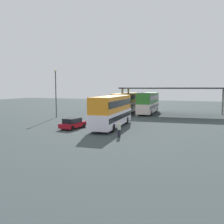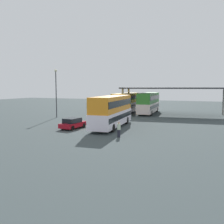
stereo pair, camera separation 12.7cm
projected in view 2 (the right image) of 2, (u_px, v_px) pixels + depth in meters
name	position (u px, v px, depth m)	size (l,w,h in m)	color
ground_plane	(92.00, 130.00, 30.09)	(140.00, 140.00, 0.00)	#394345
double_decker_main	(112.00, 110.00, 31.92)	(3.53, 11.12, 4.07)	white
parked_hatchback	(73.00, 123.00, 31.07)	(2.01, 4.02, 1.35)	#A40F1D
double_decker_near_canopy	(126.00, 102.00, 48.45)	(2.71, 10.55, 4.00)	white
double_decker_mid_row	(149.00, 102.00, 48.65)	(3.30, 11.54, 4.07)	silver
depot_canopy	(174.00, 89.00, 45.60)	(19.92, 8.83, 5.14)	#33353A
lamppost_tall	(56.00, 88.00, 41.95)	(0.44, 0.44, 8.21)	#33353A
pedestrian_waiting	(119.00, 130.00, 25.73)	(0.38, 0.38, 1.63)	#262633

